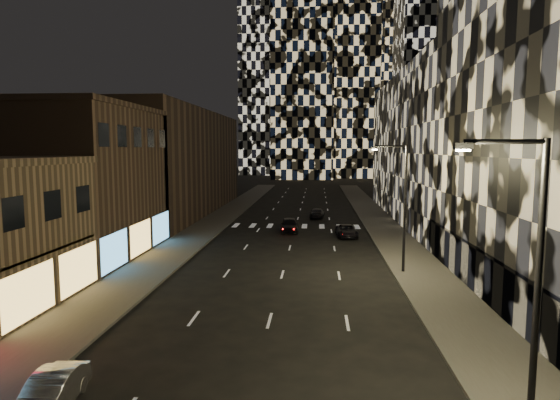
% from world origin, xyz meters
% --- Properties ---
extents(sidewalk_left, '(4.00, 120.00, 0.15)m').
position_xyz_m(sidewalk_left, '(-10.00, 50.00, 0.07)').
color(sidewalk_left, '#47443F').
rests_on(sidewalk_left, ground).
extents(sidewalk_right, '(4.00, 120.00, 0.15)m').
position_xyz_m(sidewalk_right, '(10.00, 50.00, 0.07)').
color(sidewalk_right, '#47443F').
rests_on(sidewalk_right, ground).
extents(curb_left, '(0.20, 120.00, 0.15)m').
position_xyz_m(curb_left, '(-7.90, 50.00, 0.07)').
color(curb_left, '#4C4C47').
rests_on(curb_left, ground).
extents(curb_right, '(0.20, 120.00, 0.15)m').
position_xyz_m(curb_right, '(7.90, 50.00, 0.07)').
color(curb_right, '#4C4C47').
rests_on(curb_right, ground).
extents(retail_brown, '(10.00, 15.00, 12.00)m').
position_xyz_m(retail_brown, '(-17.00, 33.50, 6.00)').
color(retail_brown, '#4F3A2D').
rests_on(retail_brown, ground).
extents(retail_filler_left, '(10.00, 40.00, 14.00)m').
position_xyz_m(retail_filler_left, '(-17.00, 60.00, 7.00)').
color(retail_filler_left, '#4F3A2D').
rests_on(retail_filler_left, ground).
extents(midrise_base, '(0.60, 25.00, 3.00)m').
position_xyz_m(midrise_base, '(12.30, 24.50, 1.50)').
color(midrise_base, '#383838').
rests_on(midrise_base, ground).
extents(midrise_filler_right, '(16.00, 40.00, 18.00)m').
position_xyz_m(midrise_filler_right, '(20.00, 57.00, 9.00)').
color(midrise_filler_right, '#232326').
rests_on(midrise_filler_right, ground).
extents(tower_right_mid, '(20.00, 20.00, 100.00)m').
position_xyz_m(tower_right_mid, '(35.00, 135.00, 50.00)').
color(tower_right_mid, black).
rests_on(tower_right_mid, ground).
extents(tower_left_back, '(24.00, 24.00, 120.00)m').
position_xyz_m(tower_left_back, '(-12.00, 165.00, 60.00)').
color(tower_left_back, black).
rests_on(tower_left_back, ground).
extents(tower_center_low, '(18.00, 18.00, 95.00)m').
position_xyz_m(tower_center_low, '(-2.00, 140.00, 47.50)').
color(tower_center_low, black).
rests_on(tower_center_low, ground).
extents(streetlight_near, '(2.55, 0.25, 9.00)m').
position_xyz_m(streetlight_near, '(8.35, 10.00, 5.35)').
color(streetlight_near, black).
rests_on(streetlight_near, sidewalk_right).
extents(streetlight_far, '(2.55, 0.25, 9.00)m').
position_xyz_m(streetlight_far, '(8.35, 30.00, 5.35)').
color(streetlight_far, black).
rests_on(streetlight_far, sidewalk_right).
extents(car_silver_parked, '(1.64, 3.89, 1.25)m').
position_xyz_m(car_silver_parked, '(-6.56, 11.09, 0.62)').
color(car_silver_parked, gray).
rests_on(car_silver_parked, ground).
extents(car_dark_midlane, '(2.13, 4.57, 1.51)m').
position_xyz_m(car_dark_midlane, '(-0.50, 46.13, 0.76)').
color(car_dark_midlane, black).
rests_on(car_dark_midlane, ground).
extents(car_dark_oncoming, '(2.01, 4.39, 1.25)m').
position_xyz_m(car_dark_oncoming, '(2.47, 56.62, 0.62)').
color(car_dark_oncoming, black).
rests_on(car_dark_oncoming, ground).
extents(car_dark_rightlane, '(2.21, 4.43, 1.20)m').
position_xyz_m(car_dark_rightlane, '(5.46, 43.79, 0.60)').
color(car_dark_rightlane, black).
rests_on(car_dark_rightlane, ground).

